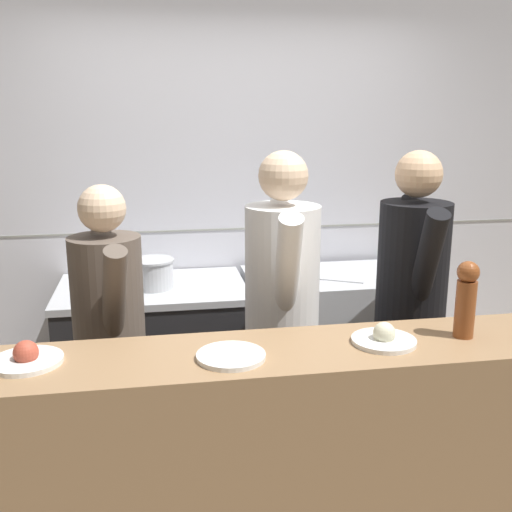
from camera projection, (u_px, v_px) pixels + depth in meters
The scene contains 13 objects.
wall_back_tiled at pixel (236, 205), 3.91m from camera, with size 8.00×0.06×2.60m.
oven_range at pixel (155, 357), 3.64m from camera, with size 1.10×0.71×0.90m.
prep_counter at pixel (332, 344), 3.82m from camera, with size 1.08×0.65×0.91m.
pass_counter at pixel (300, 471), 2.38m from camera, with size 2.87×0.45×1.04m.
stock_pot at pixel (153, 273), 3.47m from camera, with size 0.25×0.25×0.17m.
chefs_knife at pixel (324, 278), 3.61m from camera, with size 0.37×0.22×0.02m.
plated_dish_main at pixel (26, 358), 2.11m from camera, with size 0.25×0.25×0.09m.
plated_dish_appetiser at pixel (231, 356), 2.16m from camera, with size 0.25×0.25×0.02m.
plated_dish_dessert at pixel (384, 338), 2.30m from camera, with size 0.25×0.25×0.09m.
pepper_mill at pixel (466, 298), 2.33m from camera, with size 0.09×0.09×0.31m.
chef_head_cook at pixel (110, 337), 2.76m from camera, with size 0.39×0.70×1.60m.
chef_sous at pixel (282, 312), 2.87m from camera, with size 0.39×0.76×1.74m.
chef_line at pixel (410, 303), 3.03m from camera, with size 0.40×0.76×1.72m.
Camera 1 is at (-0.53, -2.28, 1.92)m, focal length 42.00 mm.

